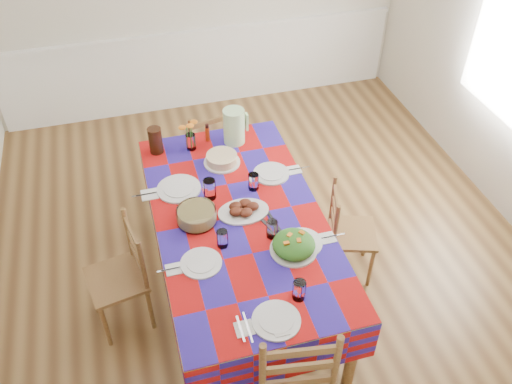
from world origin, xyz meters
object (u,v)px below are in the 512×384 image
(meat_platter, at_px, (243,210))
(chair_right, at_px, (347,233))
(dining_table, at_px, (239,226))
(green_pitcher, at_px, (234,126))
(chair_far, at_px, (204,149))
(tea_pitcher, at_px, (155,140))
(chair_left, at_px, (122,277))

(meat_platter, bearing_deg, chair_right, -1.19)
(dining_table, height_order, meat_platter, meat_platter)
(green_pitcher, xyz_separation_m, chair_right, (0.68, -0.86, -0.56))
(green_pitcher, bearing_deg, chair_far, 109.44)
(tea_pitcher, xyz_separation_m, chair_left, (-0.42, -0.89, -0.49))
(dining_table, xyz_separation_m, green_pitcher, (0.18, 0.87, 0.24))
(chair_right, bearing_deg, chair_left, 108.14)
(chair_far, xyz_separation_m, chair_left, (-0.87, -1.35, 0.01))
(chair_far, bearing_deg, chair_right, 109.46)
(green_pitcher, bearing_deg, tea_pitcher, 176.93)
(meat_platter, height_order, tea_pitcher, tea_pitcher)
(dining_table, bearing_deg, chair_far, 89.61)
(meat_platter, relative_size, green_pitcher, 1.22)
(dining_table, relative_size, chair_left, 2.34)
(chair_left, bearing_deg, chair_right, 79.41)
(green_pitcher, xyz_separation_m, chair_left, (-1.05, -0.86, -0.53))
(dining_table, height_order, tea_pitcher, tea_pitcher)
(green_pitcher, distance_m, chair_left, 1.46)
(chair_right, bearing_deg, chair_far, 50.46)
(dining_table, relative_size, meat_platter, 5.94)
(dining_table, bearing_deg, green_pitcher, 78.04)
(chair_left, bearing_deg, dining_table, 78.75)
(dining_table, distance_m, chair_far, 1.40)
(meat_platter, distance_m, chair_right, 0.94)
(chair_far, relative_size, chair_left, 0.97)
(dining_table, xyz_separation_m, chair_right, (0.87, 0.01, -0.32))
(green_pitcher, xyz_separation_m, chair_far, (-0.17, 0.49, -0.55))
(dining_table, xyz_separation_m, chair_left, (-0.86, 0.01, -0.29))
(dining_table, height_order, chair_left, chair_left)
(chair_left, bearing_deg, chair_far, 136.47)
(meat_platter, distance_m, chair_left, 0.99)
(chair_left, xyz_separation_m, chair_right, (1.73, 0.00, -0.03))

